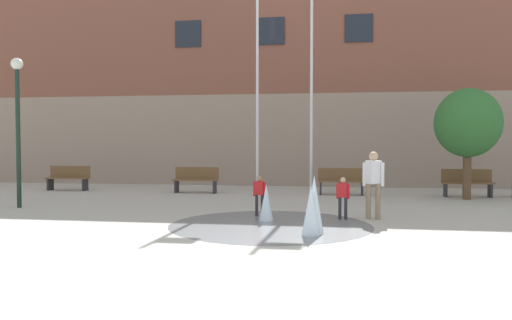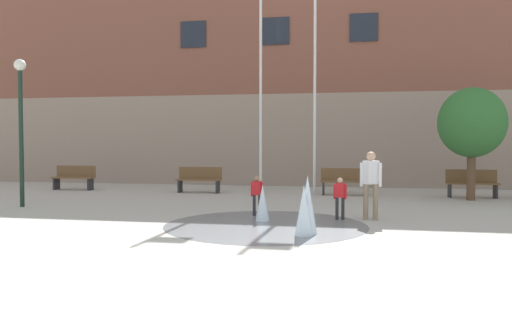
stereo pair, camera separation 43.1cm
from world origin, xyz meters
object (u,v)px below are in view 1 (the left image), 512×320
object	(u,v)px
child_with_pink_shirt	(259,192)
flagpole_right	(312,63)
adult_in_red	(373,180)
flagpole_left	(258,67)
child_running	(343,195)
lamp_post_left_lane	(18,111)
park_bench_far_right	(467,182)
park_bench_under_left_flagpole	(196,179)
street_tree_near_building	(468,123)
park_bench_left_of_flagpoles	(68,178)
park_bench_center	(341,181)

from	to	relation	value
child_with_pink_shirt	flagpole_right	distance (m)	7.28
adult_in_red	flagpole_left	world-z (taller)	flagpole_left
child_running	adult_in_red	bearing A→B (deg)	29.51
child_with_pink_shirt	lamp_post_left_lane	size ratio (longest dim) A/B	0.24
child_running	park_bench_far_right	bearing A→B (deg)	73.71
park_bench_under_left_flagpole	street_tree_near_building	size ratio (longest dim) A/B	0.46
park_bench_under_left_flagpole	lamp_post_left_lane	xyz separation A→B (m)	(-3.73, -4.67, 2.19)
child_running	flagpole_right	world-z (taller)	flagpole_right
park_bench_under_left_flagpole	child_running	distance (m)	7.40
park_bench_far_right	child_with_pink_shirt	bearing A→B (deg)	-139.59
park_bench_left_of_flagpoles	child_with_pink_shirt	size ratio (longest dim) A/B	1.62
child_running	lamp_post_left_lane	bearing A→B (deg)	-163.80
park_bench_left_of_flagpoles	park_bench_far_right	distance (m)	14.18
park_bench_left_of_flagpoles	flagpole_right	world-z (taller)	flagpole_right
park_bench_far_right	park_bench_under_left_flagpole	bearing A→B (deg)	-179.59
park_bench_left_of_flagpoles	child_with_pink_shirt	world-z (taller)	child_with_pink_shirt
park_bench_left_of_flagpoles	flagpole_right	size ratio (longest dim) A/B	0.18
park_bench_left_of_flagpoles	park_bench_center	world-z (taller)	same
park_bench_far_right	street_tree_near_building	bearing A→B (deg)	-104.91
flagpole_right	street_tree_near_building	size ratio (longest dim) A/B	2.51
park_bench_left_of_flagpoles	park_bench_under_left_flagpole	bearing A→B (deg)	-1.28
child_running	lamp_post_left_lane	size ratio (longest dim) A/B	0.24
park_bench_center	lamp_post_left_lane	size ratio (longest dim) A/B	0.39
flagpole_right	lamp_post_left_lane	xyz separation A→B (m)	(-7.81, -5.44, -1.97)
flagpole_left	lamp_post_left_lane	bearing A→B (deg)	-137.06
park_bench_under_left_flagpole	flagpole_left	world-z (taller)	flagpole_left
lamp_post_left_lane	park_bench_under_left_flagpole	bearing A→B (deg)	51.41
park_bench_left_of_flagpoles	child_with_pink_shirt	xyz separation A→B (m)	(8.02, -5.29, 0.10)
park_bench_under_left_flagpole	adult_in_red	xyz separation A→B (m)	(5.77, -5.29, 0.45)
child_running	flagpole_left	distance (m)	7.90
child_running	street_tree_near_building	world-z (taller)	street_tree_near_building
park_bench_left_of_flagpoles	flagpole_left	world-z (taller)	flagpole_left
park_bench_center	child_running	distance (m)	5.51
flagpole_right	park_bench_center	bearing A→B (deg)	-32.78
child_with_pink_shirt	adult_in_red	distance (m)	2.74
child_running	flagpole_right	distance (m)	7.45
child_running	park_bench_center	bearing A→B (deg)	110.43
adult_in_red	flagpole_right	distance (m)	7.30
flagpole_left	lamp_post_left_lane	xyz separation A→B (m)	(-5.85, -5.44, -1.88)
park_bench_far_right	child_running	distance (m)	6.86
flagpole_left	park_bench_far_right	bearing A→B (deg)	-5.71
park_bench_far_right	child_running	xyz separation A→B (m)	(-4.15, -5.46, 0.10)
park_bench_left_of_flagpoles	lamp_post_left_lane	world-z (taller)	lamp_post_left_lane
street_tree_near_building	flagpole_right	bearing A→B (deg)	162.92
child_running	child_with_pink_shirt	world-z (taller)	same
adult_in_red	park_bench_center	bearing A→B (deg)	54.48
child_running	street_tree_near_building	xyz separation A→B (m)	(3.93, 4.66, 1.82)
park_bench_under_left_flagpole	child_running	world-z (taller)	child_running
park_bench_far_right	flagpole_left	xyz separation A→B (m)	(-7.09, 0.71, 4.07)
child_with_pink_shirt	street_tree_near_building	xyz separation A→B (m)	(5.95, 4.44, 1.82)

